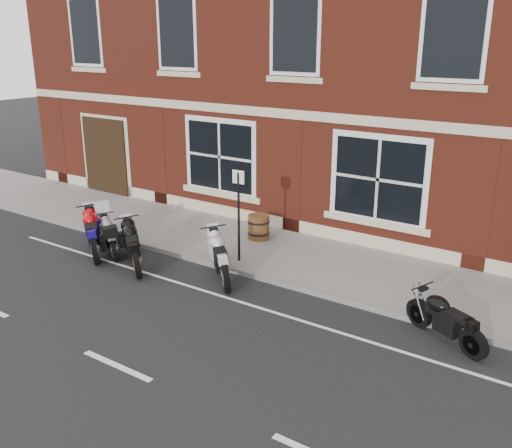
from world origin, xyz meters
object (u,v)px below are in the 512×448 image
object	(u,v)px
moto_sport_red	(95,230)
moto_sport_black	(135,243)
moto_touring_silver	(111,233)
parking_sign	(239,209)
barrel_planter	(259,227)
moto_sport_silver	(222,255)
moto_naked_black	(445,317)

from	to	relation	value
moto_sport_red	moto_sport_black	bearing A→B (deg)	-52.95
moto_touring_silver	parking_sign	distance (m)	3.62
moto_sport_black	barrel_planter	bearing A→B (deg)	10.78
moto_sport_red	moto_touring_silver	bearing A→B (deg)	-13.05
moto_sport_silver	moto_naked_black	bearing A→B (deg)	-45.71
parking_sign	barrel_planter	bearing A→B (deg)	104.69
moto_sport_silver	moto_naked_black	xyz separation A→B (m)	(5.19, -0.01, -0.07)
moto_sport_red	barrel_planter	bearing A→B (deg)	-7.22
moto_touring_silver	moto_sport_silver	distance (m)	3.43
moto_touring_silver	moto_sport_black	size ratio (longest dim) A/B	0.90
moto_sport_red	moto_naked_black	size ratio (longest dim) A/B	1.06
moto_touring_silver	barrel_planter	size ratio (longest dim) A/B	2.40
moto_sport_black	moto_sport_silver	size ratio (longest dim) A/B	1.08
moto_touring_silver	parking_sign	bearing A→B (deg)	-36.09
moto_touring_silver	barrel_planter	distance (m)	3.92
moto_sport_red	parking_sign	distance (m)	3.96
moto_touring_silver	moto_sport_red	size ratio (longest dim) A/B	0.86
moto_naked_black	moto_sport_black	bearing A→B (deg)	121.66
barrel_planter	moto_sport_black	bearing A→B (deg)	-118.37
moto_sport_silver	barrel_planter	size ratio (longest dim) A/B	2.49
moto_sport_red	barrel_planter	size ratio (longest dim) A/B	2.79
moto_sport_red	parking_sign	size ratio (longest dim) A/B	0.82
moto_naked_black	parking_sign	xyz separation A→B (m)	(-5.30, 0.85, 0.94)
moto_sport_silver	parking_sign	bearing A→B (deg)	51.55
moto_sport_black	parking_sign	size ratio (longest dim) A/B	0.79
moto_sport_black	barrel_planter	xyz separation A→B (m)	(1.63, 3.02, -0.11)
moto_sport_black	parking_sign	bearing A→B (deg)	-16.76
parking_sign	moto_sport_red	bearing A→B (deg)	-161.69
parking_sign	moto_naked_black	bearing A→B (deg)	-11.52
moto_sport_red	moto_sport_silver	world-z (taller)	moto_sport_red
barrel_planter	parking_sign	world-z (taller)	parking_sign
moto_sport_silver	barrel_planter	distance (m)	2.49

